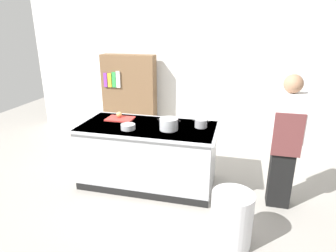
{
  "coord_description": "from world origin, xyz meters",
  "views": [
    {
      "loc": [
        1.22,
        -3.67,
        2.25
      ],
      "look_at": [
        0.25,
        0.2,
        0.85
      ],
      "focal_mm": 30.89,
      "sensor_mm": 36.0,
      "label": 1
    }
  ],
  "objects": [
    {
      "name": "mixing_bowl",
      "position": [
        -0.21,
        -0.2,
        0.94
      ],
      "size": [
        0.2,
        0.2,
        0.07
      ],
      "primitive_type": "cylinder",
      "color": "#B7BABF",
      "rests_on": "counter_island"
    },
    {
      "name": "bookshelf",
      "position": [
        -0.97,
        1.8,
        0.85
      ],
      "size": [
        1.1,
        0.31,
        1.7
      ],
      "color": "brown",
      "rests_on": "ground_plane"
    },
    {
      "name": "cutting_board",
      "position": [
        -0.49,
        0.18,
        0.91
      ],
      "size": [
        0.4,
        0.28,
        0.02
      ],
      "primitive_type": "cube",
      "color": "red",
      "rests_on": "counter_island"
    },
    {
      "name": "ground_plane",
      "position": [
        0.0,
        0.0,
        0.0
      ],
      "size": [
        10.0,
        10.0,
        0.0
      ],
      "primitive_type": "plane",
      "color": "#9E9991"
    },
    {
      "name": "back_wall",
      "position": [
        0.0,
        2.1,
        1.5
      ],
      "size": [
        6.4,
        0.12,
        3.0
      ],
      "primitive_type": "cube",
      "color": "white",
      "rests_on": "ground_plane"
    },
    {
      "name": "sauce_pan",
      "position": [
        0.74,
        0.12,
        0.96
      ],
      "size": [
        0.24,
        0.17,
        0.11
      ],
      "color": "#99999E",
      "rests_on": "counter_island"
    },
    {
      "name": "stock_pot",
      "position": [
        0.33,
        -0.08,
        0.98
      ],
      "size": [
        0.32,
        0.25,
        0.16
      ],
      "color": "#B7BABF",
      "rests_on": "counter_island"
    },
    {
      "name": "trash_bin",
      "position": [
        1.25,
        -1.03,
        0.31
      ],
      "size": [
        0.44,
        0.44,
        0.62
      ],
      "primitive_type": "cylinder",
      "color": "silver",
      "rests_on": "ground_plane"
    },
    {
      "name": "person_chef",
      "position": [
        1.82,
        -0.13,
        0.91
      ],
      "size": [
        0.38,
        0.25,
        1.72
      ],
      "rotation": [
        0.0,
        0.0,
        1.45
      ],
      "color": "black",
      "rests_on": "ground_plane"
    },
    {
      "name": "onion",
      "position": [
        -0.52,
        0.22,
        0.96
      ],
      "size": [
        0.09,
        0.09,
        0.09
      ],
      "primitive_type": "sphere",
      "color": "tan",
      "rests_on": "cutting_board"
    },
    {
      "name": "counter_island",
      "position": [
        0.0,
        -0.0,
        0.47
      ],
      "size": [
        1.98,
        0.98,
        0.9
      ],
      "color": "#B7BABF",
      "rests_on": "ground_plane"
    }
  ]
}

